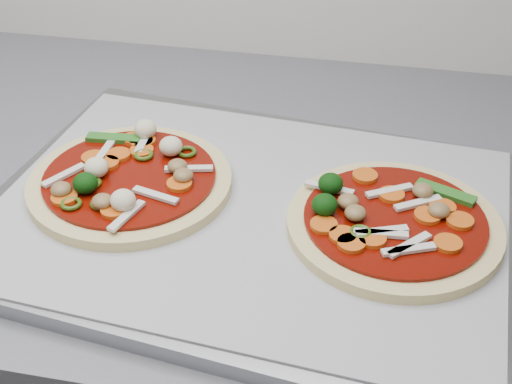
# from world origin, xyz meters

# --- Properties ---
(countertop) EXTENTS (3.60, 0.60, 0.04)m
(countertop) POSITION_xyz_m (0.00, 1.30, 0.88)
(countertop) COLOR slate
(countertop) RESTS_ON base_cabinet
(baking_tray) EXTENTS (0.54, 0.43, 0.02)m
(baking_tray) POSITION_xyz_m (-0.16, 1.22, 0.91)
(baking_tray) COLOR gray
(baking_tray) RESTS_ON countertop
(parchment) EXTENTS (0.51, 0.39, 0.00)m
(parchment) POSITION_xyz_m (-0.16, 1.22, 0.92)
(parchment) COLOR #A4A3A9
(parchment) RESTS_ON baking_tray
(pizza_left) EXTENTS (0.22, 0.22, 0.03)m
(pizza_left) POSITION_xyz_m (-0.28, 1.23, 0.93)
(pizza_left) COLOR #E4D17F
(pizza_left) RESTS_ON parchment
(pizza_right) EXTENTS (0.23, 0.23, 0.03)m
(pizza_right) POSITION_xyz_m (-0.02, 1.21, 0.93)
(pizza_right) COLOR #E4D17F
(pizza_right) RESTS_ON parchment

